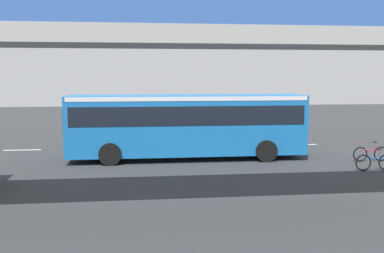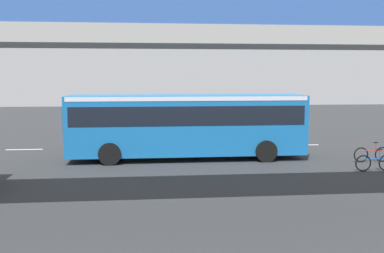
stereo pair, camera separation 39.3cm
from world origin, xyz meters
TOP-DOWN VIEW (x-y plane):
  - ground at (0.00, 0.00)m, footprint 80.00×80.00m
  - city_bus at (-0.75, 0.41)m, footprint 11.54×2.85m
  - bicycle_red at (-9.42, 2.24)m, footprint 1.77×0.44m
  - bicycle_blue at (-8.52, 4.26)m, footprint 1.77×0.44m
  - traffic_sign at (4.98, -3.25)m, footprint 0.08×0.60m
  - lane_dash_leftmost at (-8.00, -3.32)m, footprint 2.00×0.20m
  - lane_dash_left at (-4.00, -3.32)m, footprint 2.00×0.20m
  - lane_dash_centre at (0.00, -3.32)m, footprint 2.00×0.20m
  - lane_dash_right at (4.00, -3.32)m, footprint 2.00×0.20m
  - lane_dash_rightmost at (8.00, -3.32)m, footprint 2.00×0.20m
  - pedestrian_overpass at (0.00, 9.33)m, footprint 29.84×2.60m

SIDE VIEW (x-z plane):
  - ground at x=0.00m, z-range 0.00..0.00m
  - lane_dash_leftmost at x=-8.00m, z-range 0.00..0.01m
  - lane_dash_left at x=-4.00m, z-range 0.00..0.01m
  - lane_dash_centre at x=0.00m, z-range 0.00..0.01m
  - lane_dash_right at x=4.00m, z-range 0.00..0.01m
  - lane_dash_rightmost at x=8.00m, z-range 0.00..0.01m
  - bicycle_red at x=-9.42m, z-range -0.11..0.85m
  - bicycle_blue at x=-8.52m, z-range -0.11..0.85m
  - city_bus at x=-0.75m, z-range 0.31..3.46m
  - traffic_sign at x=4.98m, z-range 0.49..3.29m
  - pedestrian_overpass at x=0.00m, z-range 1.58..8.11m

